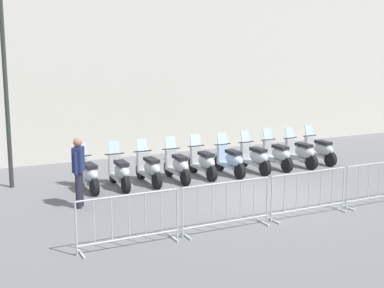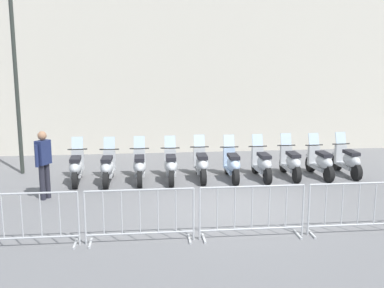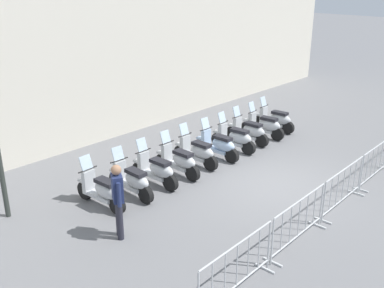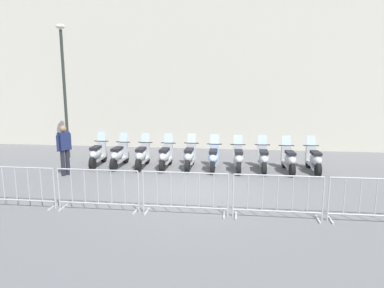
{
  "view_description": "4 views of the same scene",
  "coord_description": "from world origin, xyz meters",
  "px_view_note": "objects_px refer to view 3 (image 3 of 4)",
  "views": [
    {
      "loc": [
        -5.74,
        -12.25,
        3.82
      ],
      "look_at": [
        -1.41,
        1.76,
        1.17
      ],
      "focal_mm": 49.15,
      "sensor_mm": 36.0,
      "label": 1
    },
    {
      "loc": [
        -0.42,
        -10.54,
        3.54
      ],
      "look_at": [
        -1.1,
        2.14,
        1.12
      ],
      "focal_mm": 43.11,
      "sensor_mm": 36.0,
      "label": 2
    },
    {
      "loc": [
        -8.7,
        -7.09,
        5.32
      ],
      "look_at": [
        -1.25,
        2.18,
        0.88
      ],
      "focal_mm": 40.84,
      "sensor_mm": 36.0,
      "label": 3
    },
    {
      "loc": [
        2.67,
        -9.5,
        3.22
      ],
      "look_at": [
        -0.78,
        2.54,
        0.92
      ],
      "focal_mm": 32.37,
      "sensor_mm": 36.0,
      "label": 4
    }
  ],
  "objects_px": {
    "officer_near_row_end": "(118,197)",
    "motorcycle_2": "(156,170)",
    "barrier_segment_0": "(237,270)",
    "barrier_segment_3": "(376,162)",
    "motorcycle_6": "(235,138)",
    "motorcycle_9": "(275,120)",
    "motorcycle_8": "(264,125)",
    "motorcycle_0": "(102,190)",
    "motorcycle_4": "(197,152)",
    "motorcycle_5": "(218,145)",
    "motorcycle_1": "(132,180)",
    "barrier_segment_2": "(343,188)",
    "motorcycle_7": "(249,131)",
    "motorcycle_3": "(179,161)",
    "barrier_segment_1": "(299,222)"
  },
  "relations": [
    {
      "from": "motorcycle_2",
      "to": "motorcycle_7",
      "type": "xyz_separation_m",
      "value": [
        4.38,
        0.73,
        0.0
      ]
    },
    {
      "from": "motorcycle_9",
      "to": "barrier_segment_1",
      "type": "height_order",
      "value": "motorcycle_9"
    },
    {
      "from": "motorcycle_6",
      "to": "motorcycle_7",
      "type": "bearing_deg",
      "value": 13.24
    },
    {
      "from": "motorcycle_4",
      "to": "motorcycle_5",
      "type": "xyz_separation_m",
      "value": [
        0.89,
        0.04,
        0.0
      ]
    },
    {
      "from": "motorcycle_1",
      "to": "motorcycle_5",
      "type": "distance_m",
      "value": 3.55
    },
    {
      "from": "motorcycle_5",
      "to": "barrier_segment_1",
      "type": "relative_size",
      "value": 0.83
    },
    {
      "from": "barrier_segment_3",
      "to": "officer_near_row_end",
      "type": "bearing_deg",
      "value": 165.0
    },
    {
      "from": "motorcycle_2",
      "to": "motorcycle_9",
      "type": "relative_size",
      "value": 1.0
    },
    {
      "from": "barrier_segment_0",
      "to": "motorcycle_6",
      "type": "bearing_deg",
      "value": 46.16
    },
    {
      "from": "motorcycle_3",
      "to": "motorcycle_8",
      "type": "height_order",
      "value": "same"
    },
    {
      "from": "barrier_segment_1",
      "to": "motorcycle_6",
      "type": "bearing_deg",
      "value": 59.87
    },
    {
      "from": "officer_near_row_end",
      "to": "motorcycle_2",
      "type": "bearing_deg",
      "value": 38.3
    },
    {
      "from": "motorcycle_8",
      "to": "barrier_segment_0",
      "type": "distance_m",
      "value": 8.66
    },
    {
      "from": "motorcycle_9",
      "to": "motorcycle_5",
      "type": "bearing_deg",
      "value": -168.9
    },
    {
      "from": "motorcycle_1",
      "to": "barrier_segment_3",
      "type": "height_order",
      "value": "motorcycle_1"
    },
    {
      "from": "motorcycle_1",
      "to": "barrier_segment_2",
      "type": "relative_size",
      "value": 0.83
    },
    {
      "from": "motorcycle_4",
      "to": "barrier_segment_1",
      "type": "xyz_separation_m",
      "value": [
        -1.02,
        -4.63,
        0.07
      ]
    },
    {
      "from": "motorcycle_1",
      "to": "motorcycle_6",
      "type": "height_order",
      "value": "same"
    },
    {
      "from": "motorcycle_0",
      "to": "barrier_segment_3",
      "type": "distance_m",
      "value": 7.61
    },
    {
      "from": "motorcycle_0",
      "to": "motorcycle_2",
      "type": "bearing_deg",
      "value": 6.58
    },
    {
      "from": "barrier_segment_1",
      "to": "barrier_segment_2",
      "type": "relative_size",
      "value": 1.0
    },
    {
      "from": "motorcycle_2",
      "to": "motorcycle_5",
      "type": "xyz_separation_m",
      "value": [
        2.64,
        0.38,
        0.0
      ]
    },
    {
      "from": "motorcycle_8",
      "to": "barrier_segment_2",
      "type": "bearing_deg",
      "value": -116.59
    },
    {
      "from": "barrier_segment_2",
      "to": "motorcycle_8",
      "type": "bearing_deg",
      "value": 63.41
    },
    {
      "from": "motorcycle_9",
      "to": "motorcycle_4",
      "type": "bearing_deg",
      "value": -170.67
    },
    {
      "from": "motorcycle_7",
      "to": "barrier_segment_0",
      "type": "height_order",
      "value": "motorcycle_7"
    },
    {
      "from": "motorcycle_1",
      "to": "motorcycle_2",
      "type": "relative_size",
      "value": 1.0
    },
    {
      "from": "motorcycle_0",
      "to": "motorcycle_3",
      "type": "bearing_deg",
      "value": 6.97
    },
    {
      "from": "motorcycle_1",
      "to": "officer_near_row_end",
      "type": "relative_size",
      "value": 1.0
    },
    {
      "from": "motorcycle_7",
      "to": "motorcycle_8",
      "type": "height_order",
      "value": "same"
    },
    {
      "from": "motorcycle_5",
      "to": "motorcycle_7",
      "type": "relative_size",
      "value": 1.0
    },
    {
      "from": "barrier_segment_3",
      "to": "motorcycle_4",
      "type": "bearing_deg",
      "value": 130.01
    },
    {
      "from": "barrier_segment_0",
      "to": "motorcycle_1",
      "type": "bearing_deg",
      "value": 82.77
    },
    {
      "from": "barrier_segment_0",
      "to": "barrier_segment_3",
      "type": "xyz_separation_m",
      "value": [
        6.49,
        1.04,
        0.0
      ]
    },
    {
      "from": "motorcycle_6",
      "to": "motorcycle_9",
      "type": "relative_size",
      "value": 1.0
    },
    {
      "from": "motorcycle_0",
      "to": "barrier_segment_0",
      "type": "bearing_deg",
      "value": -85.89
    },
    {
      "from": "motorcycle_9",
      "to": "motorcycle_8",
      "type": "bearing_deg",
      "value": -164.55
    },
    {
      "from": "barrier_segment_1",
      "to": "motorcycle_2",
      "type": "bearing_deg",
      "value": 99.52
    },
    {
      "from": "motorcycle_6",
      "to": "barrier_segment_0",
      "type": "height_order",
      "value": "motorcycle_6"
    },
    {
      "from": "motorcycle_8",
      "to": "barrier_segment_1",
      "type": "height_order",
      "value": "motorcycle_8"
    },
    {
      "from": "motorcycle_0",
      "to": "barrier_segment_0",
      "type": "height_order",
      "value": "motorcycle_0"
    },
    {
      "from": "motorcycle_6",
      "to": "barrier_segment_3",
      "type": "xyz_separation_m",
      "value": [
        1.53,
        -4.12,
        0.07
      ]
    },
    {
      "from": "motorcycle_2",
      "to": "barrier_segment_0",
      "type": "bearing_deg",
      "value": -107.28
    },
    {
      "from": "motorcycle_2",
      "to": "motorcycle_5",
      "type": "relative_size",
      "value": 1.0
    },
    {
      "from": "motorcycle_0",
      "to": "motorcycle_1",
      "type": "distance_m",
      "value": 0.89
    },
    {
      "from": "motorcycle_7",
      "to": "officer_near_row_end",
      "type": "distance_m",
      "value": 6.95
    },
    {
      "from": "motorcycle_2",
      "to": "motorcycle_8",
      "type": "height_order",
      "value": "same"
    },
    {
      "from": "motorcycle_3",
      "to": "motorcycle_6",
      "type": "xyz_separation_m",
      "value": [
        2.64,
        0.4,
        0.0
      ]
    },
    {
      "from": "motorcycle_6",
      "to": "motorcycle_9",
      "type": "bearing_deg",
      "value": 11.61
    },
    {
      "from": "motorcycle_6",
      "to": "barrier_segment_2",
      "type": "bearing_deg",
      "value": -98.06
    }
  ]
}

